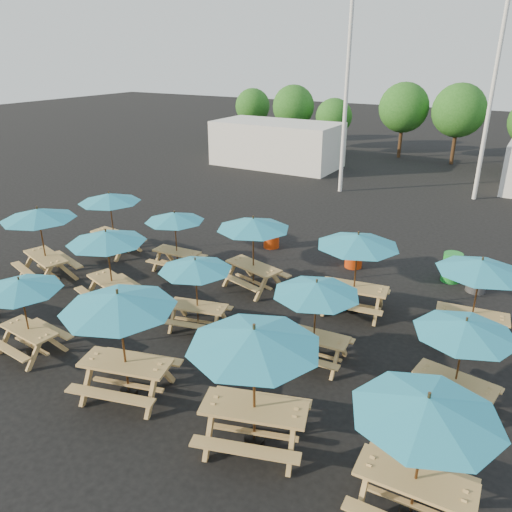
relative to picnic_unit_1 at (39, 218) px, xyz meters
The scene contains 27 objects.
ground 6.84m from the picnic_unit_1, 12.04° to the left, with size 120.00×120.00×0.00m, color black.
picnic_unit_1 is the anchor object (origin of this frame).
picnic_unit_2 2.82m from the picnic_unit_1, 84.63° to the left, with size 2.40×2.40×2.32m.
picnic_unit_3 4.62m from the picnic_unit_1, 43.61° to the right, with size 2.15×2.15×2.06m.
picnic_unit_4 3.26m from the picnic_unit_1, ahead, with size 2.83×2.83×2.34m.
picnic_unit_5 4.28m from the picnic_unit_1, 39.99° to the left, with size 2.10×2.10×2.08m.
picnic_unit_6 7.31m from the picnic_unit_1, 25.77° to the right, with size 2.96×2.96×2.51m.
picnic_unit_7 6.23m from the picnic_unit_1, ahead, with size 2.37×2.37×2.03m.
picnic_unit_8 6.88m from the picnic_unit_1, 24.05° to the left, with size 2.79×2.79×2.36m.
picnic_unit_9 10.22m from the picnic_unit_1, 17.48° to the right, with size 3.09×3.09×2.57m.
picnic_unit_10 9.60m from the picnic_unit_1, ahead, with size 2.21×2.21×2.15m.
picnic_unit_11 10.00m from the picnic_unit_1, 16.95° to the left, with size 2.62×2.62×2.41m.
picnic_unit_12 13.18m from the picnic_unit_1, 14.06° to the right, with size 2.37×2.37×2.39m.
picnic_unit_13 12.87m from the picnic_unit_1, ahead, with size 2.34×2.34×2.12m.
picnic_unit_14 13.10m from the picnic_unit_1, 13.37° to the left, with size 2.44×2.44×2.28m.
waste_bin_0 8.21m from the picnic_unit_1, 50.85° to the left, with size 0.60×0.60×0.97m, color #C4360B.
waste_bin_1 10.52m from the picnic_unit_1, 35.34° to the left, with size 0.60×0.60×0.97m, color #C4360B.
waste_bin_2 13.44m from the picnic_unit_1, 29.24° to the left, with size 0.60×0.60×0.97m, color #198D2C.
waste_bin_3 14.00m from the picnic_unit_1, 26.12° to the left, with size 0.60×0.60×0.97m, color gray.
mast_0 16.42m from the picnic_unit_1, 74.17° to the left, with size 0.20×0.20×12.00m, color silver.
mast_1 20.83m from the picnic_unit_1, 57.98° to the left, with size 0.20×0.20×12.00m, color silver.
event_tent_0 19.44m from the picnic_unit_1, 94.86° to the left, with size 8.00×4.00×2.80m, color silver.
tree_0 27.71m from the picnic_unit_1, 106.18° to the left, with size 2.80×2.80×4.24m.
tree_1 25.50m from the picnic_unit_1, 97.65° to the left, with size 3.11×3.11×4.72m.
tree_2 25.01m from the picnic_unit_1, 90.08° to the left, with size 2.59×2.59×3.93m.
tree_3 26.50m from the picnic_unit_1, 79.99° to the left, with size 3.36×3.36×5.09m.
tree_4 26.94m from the picnic_unit_1, 72.14° to the left, with size 3.41×3.41×5.17m.
Camera 1 is at (7.22, -10.97, 7.07)m, focal length 35.00 mm.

